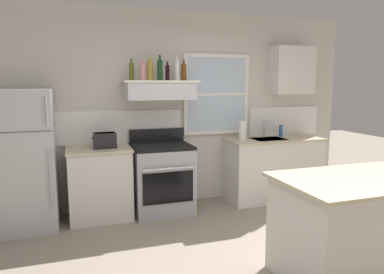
# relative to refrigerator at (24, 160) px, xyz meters

# --- Properties ---
(back_wall) EXTENTS (5.40, 0.11, 2.70)m
(back_wall) POSITION_rel_refrigerator_xyz_m (1.93, 0.39, 0.53)
(back_wall) COLOR beige
(back_wall) RESTS_ON ground_plane
(refrigerator) EXTENTS (0.70, 0.72, 1.65)m
(refrigerator) POSITION_rel_refrigerator_xyz_m (0.00, 0.00, 0.00)
(refrigerator) COLOR #B7BABC
(refrigerator) RESTS_ON ground_plane
(counter_left_of_stove) EXTENTS (0.79, 0.63, 0.91)m
(counter_left_of_stove) POSITION_rel_refrigerator_xyz_m (0.85, 0.06, -0.37)
(counter_left_of_stove) COLOR silver
(counter_left_of_stove) RESTS_ON ground_plane
(toaster) EXTENTS (0.30, 0.20, 0.19)m
(toaster) POSITION_rel_refrigerator_xyz_m (0.92, 0.04, 0.18)
(toaster) COLOR black
(toaster) RESTS_ON counter_left_of_stove
(stove_range) EXTENTS (0.76, 0.69, 1.09)m
(stove_range) POSITION_rel_refrigerator_xyz_m (1.65, 0.02, -0.36)
(stove_range) COLOR #9EA0A5
(stove_range) RESTS_ON ground_plane
(range_hood_shelf) EXTENTS (0.96, 0.52, 0.24)m
(range_hood_shelf) POSITION_rel_refrigerator_xyz_m (1.65, 0.12, 0.80)
(range_hood_shelf) COLOR silver
(bottle_olive_oil_square) EXTENTS (0.06, 0.06, 0.28)m
(bottle_olive_oil_square) POSITION_rel_refrigerator_xyz_m (1.30, 0.17, 1.04)
(bottle_olive_oil_square) COLOR #4C601E
(bottle_olive_oil_square) RESTS_ON range_hood_shelf
(bottle_rose_pink) EXTENTS (0.07, 0.07, 0.27)m
(bottle_rose_pink) POSITION_rel_refrigerator_xyz_m (1.43, 0.07, 1.04)
(bottle_rose_pink) COLOR #C67F84
(bottle_rose_pink) RESTS_ON range_hood_shelf
(bottle_champagne_gold_foil) EXTENTS (0.08, 0.08, 0.30)m
(bottle_champagne_gold_foil) POSITION_rel_refrigerator_xyz_m (1.54, 0.16, 1.05)
(bottle_champagne_gold_foil) COLOR #B29333
(bottle_champagne_gold_foil) RESTS_ON range_hood_shelf
(bottle_dark_green_wine) EXTENTS (0.07, 0.07, 0.32)m
(bottle_dark_green_wine) POSITION_rel_refrigerator_xyz_m (1.65, 0.07, 1.06)
(bottle_dark_green_wine) COLOR #143819
(bottle_dark_green_wine) RESTS_ON range_hood_shelf
(bottle_balsamic_dark) EXTENTS (0.06, 0.06, 0.25)m
(bottle_balsamic_dark) POSITION_rel_refrigerator_xyz_m (1.76, 0.12, 1.03)
(bottle_balsamic_dark) COLOR black
(bottle_balsamic_dark) RESTS_ON range_hood_shelf
(bottle_clear_tall) EXTENTS (0.06, 0.06, 0.32)m
(bottle_clear_tall) POSITION_rel_refrigerator_xyz_m (1.89, 0.11, 1.05)
(bottle_clear_tall) COLOR silver
(bottle_clear_tall) RESTS_ON range_hood_shelf
(bottle_amber_wine) EXTENTS (0.07, 0.07, 0.28)m
(bottle_amber_wine) POSITION_rel_refrigerator_xyz_m (2.00, 0.17, 1.04)
(bottle_amber_wine) COLOR brown
(bottle_amber_wine) RESTS_ON range_hood_shelf
(counter_right_with_sink) EXTENTS (1.43, 0.63, 0.91)m
(counter_right_with_sink) POSITION_rel_refrigerator_xyz_m (3.35, 0.06, -0.37)
(counter_right_with_sink) COLOR silver
(counter_right_with_sink) RESTS_ON ground_plane
(sink_faucet) EXTENTS (0.03, 0.17, 0.28)m
(sink_faucet) POSITION_rel_refrigerator_xyz_m (3.25, 0.16, 0.26)
(sink_faucet) COLOR silver
(sink_faucet) RESTS_ON counter_right_with_sink
(paper_towel_roll) EXTENTS (0.11, 0.11, 0.27)m
(paper_towel_roll) POSITION_rel_refrigerator_xyz_m (2.84, 0.06, 0.22)
(paper_towel_roll) COLOR white
(paper_towel_roll) RESTS_ON counter_right_with_sink
(dish_soap_bottle) EXTENTS (0.06, 0.06, 0.18)m
(dish_soap_bottle) POSITION_rel_refrigerator_xyz_m (3.53, 0.16, 0.18)
(dish_soap_bottle) COLOR blue
(dish_soap_bottle) RESTS_ON counter_right_with_sink
(kitchen_island) EXTENTS (1.40, 0.90, 0.91)m
(kitchen_island) POSITION_rel_refrigerator_xyz_m (2.88, -2.11, -0.37)
(kitchen_island) COLOR silver
(kitchen_island) RESTS_ON ground_plane
(upper_cabinet_right) EXTENTS (0.64, 0.32, 0.70)m
(upper_cabinet_right) POSITION_rel_refrigerator_xyz_m (3.70, 0.20, 1.08)
(upper_cabinet_right) COLOR silver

